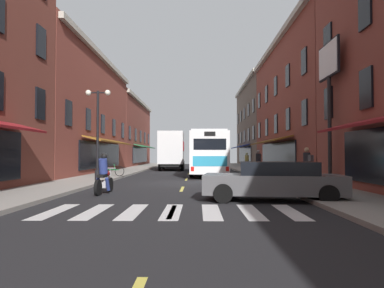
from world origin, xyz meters
The scene contains 17 objects.
ground_plane centered at (0.00, 0.00, -0.05)m, with size 34.80×80.00×0.10m, color black.
lane_centre_dashes centered at (0.00, -0.25, 0.00)m, with size 0.14×73.90×0.01m.
crosswalk_near centered at (0.00, -10.00, 0.00)m, with size 7.10×2.80×0.01m.
sidewalk_left centered at (-5.90, 0.00, 0.07)m, with size 3.00×80.00×0.14m, color gray.
sidewalk_right centered at (5.90, 0.00, 0.07)m, with size 3.00×80.00×0.14m, color gray.
storefront_row_right centered at (11.38, 0.44, 5.70)m, with size 9.44×79.90×11.68m.
billboard_sign centered at (7.05, -2.94, 5.28)m, with size 0.40×2.46×6.87m.
transit_bus centered at (1.48, 8.14, 1.71)m, with size 2.67×11.74×3.26m.
box_truck centered at (-1.93, 16.73, 1.98)m, with size 2.59×7.69×3.85m.
sedan_near centered at (-2.22, 24.95, 0.65)m, with size 1.94×4.28×1.24m.
sedan_mid centered at (3.37, -7.58, 0.70)m, with size 4.92×2.47×1.35m.
motorcycle_rider centered at (-3.09, -5.58, 0.71)m, with size 0.62×2.07×1.66m.
bicycle_near centered at (-5.07, 3.92, 0.50)m, with size 1.71×0.48×0.91m.
pedestrian_near centered at (6.28, -1.92, 1.11)m, with size 0.47×0.52×1.82m.
pedestrian_mid centered at (5.29, 12.85, 0.98)m, with size 0.36×0.36×1.64m.
pedestrian_far centered at (5.06, 5.37, 1.07)m, with size 0.36×0.36×1.79m.
street_lamp_twin centered at (-4.93, -0.09, 2.98)m, with size 1.42×0.32×5.13m.
Camera 1 is at (0.72, -19.94, 1.60)m, focal length 33.09 mm.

